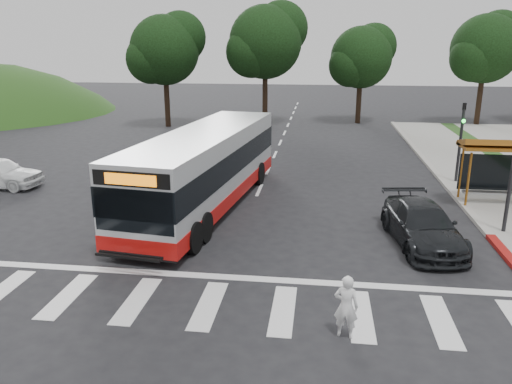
# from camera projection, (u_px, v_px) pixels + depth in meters

# --- Properties ---
(ground) EXTENTS (140.00, 140.00, 0.00)m
(ground) POSITION_uv_depth(u_px,v_px,m) (239.00, 236.00, 18.10)
(ground) COLOR black
(ground) RESTS_ON ground
(sidewalk_east) EXTENTS (4.00, 40.00, 0.12)m
(sidewalk_east) POSITION_uv_depth(u_px,v_px,m) (488.00, 186.00, 24.32)
(sidewalk_east) COLOR gray
(sidewalk_east) RESTS_ON ground
(curb_east) EXTENTS (0.30, 40.00, 0.15)m
(curb_east) POSITION_uv_depth(u_px,v_px,m) (445.00, 184.00, 24.56)
(curb_east) COLOR #9E9991
(curb_east) RESTS_ON ground
(crosswalk_ladder) EXTENTS (18.00, 2.60, 0.01)m
(crosswalk_ladder) POSITION_uv_depth(u_px,v_px,m) (209.00, 305.00, 13.35)
(crosswalk_ladder) COLOR silver
(crosswalk_ladder) RESTS_ON ground
(bus_shelter) EXTENTS (4.20, 1.60, 2.86)m
(bus_shelter) POSITION_uv_depth(u_px,v_px,m) (512.00, 152.00, 20.94)
(bus_shelter) COLOR #955818
(bus_shelter) RESTS_ON sidewalk_east
(traffic_signal_ne_short) EXTENTS (0.18, 0.37, 4.00)m
(traffic_signal_ne_short) POSITION_uv_depth(u_px,v_px,m) (461.00, 134.00, 24.27)
(traffic_signal_ne_short) COLOR black
(traffic_signal_ne_short) RESTS_ON ground
(tree_ne_a) EXTENTS (6.16, 5.74, 9.30)m
(tree_ne_a) POSITION_uv_depth(u_px,v_px,m) (487.00, 48.00, 40.94)
(tree_ne_a) COLOR black
(tree_ne_a) RESTS_ON parking_lot
(tree_north_a) EXTENTS (6.60, 6.15, 10.17)m
(tree_north_a) POSITION_uv_depth(u_px,v_px,m) (266.00, 41.00, 41.12)
(tree_north_a) COLOR black
(tree_north_a) RESTS_ON ground
(tree_north_b) EXTENTS (5.72, 5.33, 8.43)m
(tree_north_b) POSITION_uv_depth(u_px,v_px,m) (362.00, 56.00, 42.38)
(tree_north_b) COLOR black
(tree_north_b) RESTS_ON ground
(tree_north_c) EXTENTS (6.16, 5.74, 9.30)m
(tree_north_c) POSITION_uv_depth(u_px,v_px,m) (166.00, 49.00, 40.40)
(tree_north_c) COLOR black
(tree_north_c) RESTS_ON ground
(transit_bus) EXTENTS (4.30, 12.84, 3.26)m
(transit_bus) POSITION_uv_depth(u_px,v_px,m) (206.00, 170.00, 20.97)
(transit_bus) COLOR silver
(transit_bus) RESTS_ON ground
(pedestrian) EXTENTS (0.65, 0.49, 1.59)m
(pedestrian) POSITION_uv_depth(u_px,v_px,m) (346.00, 306.00, 11.72)
(pedestrian) COLOR white
(pedestrian) RESTS_ON ground
(dark_sedan) EXTENTS (2.65, 5.10, 1.41)m
(dark_sedan) POSITION_uv_depth(u_px,v_px,m) (422.00, 225.00, 17.23)
(dark_sedan) COLOR black
(dark_sedan) RESTS_ON ground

